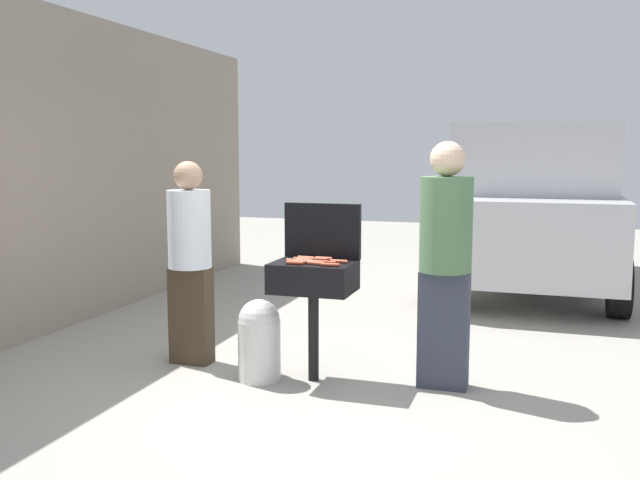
{
  "coord_description": "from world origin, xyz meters",
  "views": [
    {
      "loc": [
        1.57,
        -4.67,
        1.71
      ],
      "look_at": [
        -0.14,
        0.64,
        1.0
      ],
      "focal_mm": 39.07,
      "sensor_mm": 36.0,
      "label": 1
    }
  ],
  "objects_px": {
    "hot_dog_12": "(312,261)",
    "hot_dog_13": "(339,261)",
    "hot_dog_1": "(305,260)",
    "hot_dog_8": "(296,262)",
    "person_left": "(190,255)",
    "hot_dog_3": "(316,263)",
    "hot_dog_4": "(319,259)",
    "hot_dog_7": "(330,265)",
    "hot_dog_0": "(306,258)",
    "hot_dog_9": "(295,263)",
    "hot_dog_11": "(324,258)",
    "person_right": "(445,256)",
    "hot_dog_5": "(304,262)",
    "hot_dog_10": "(295,261)",
    "propane_tank": "(259,338)",
    "bbq_grill": "(313,281)",
    "hot_dog_6": "(327,262)",
    "hot_dog_2": "(302,259)",
    "parked_minivan": "(534,206)"
  },
  "relations": [
    {
      "from": "propane_tank",
      "to": "hot_dog_5",
      "type": "bearing_deg",
      "value": 6.02
    },
    {
      "from": "hot_dog_0",
      "to": "hot_dog_9",
      "type": "xyz_separation_m",
      "value": [
        0.0,
        -0.26,
        0.0
      ]
    },
    {
      "from": "hot_dog_2",
      "to": "propane_tank",
      "type": "xyz_separation_m",
      "value": [
        -0.28,
        -0.16,
        -0.59
      ]
    },
    {
      "from": "hot_dog_6",
      "to": "hot_dog_8",
      "type": "height_order",
      "value": "same"
    },
    {
      "from": "hot_dog_12",
      "to": "hot_dog_5",
      "type": "bearing_deg",
      "value": -144.31
    },
    {
      "from": "hot_dog_2",
      "to": "hot_dog_9",
      "type": "xyz_separation_m",
      "value": [
        0.01,
        -0.19,
        0.0
      ]
    },
    {
      "from": "hot_dog_6",
      "to": "hot_dog_11",
      "type": "xyz_separation_m",
      "value": [
        -0.08,
        0.17,
        0.0
      ]
    },
    {
      "from": "hot_dog_0",
      "to": "propane_tank",
      "type": "relative_size",
      "value": 0.21
    },
    {
      "from": "hot_dog_1",
      "to": "hot_dog_5",
      "type": "xyz_separation_m",
      "value": [
        0.02,
        -0.07,
        0.0
      ]
    },
    {
      "from": "hot_dog_4",
      "to": "hot_dog_8",
      "type": "distance_m",
      "value": 0.22
    },
    {
      "from": "hot_dog_8",
      "to": "parked_minivan",
      "type": "height_order",
      "value": "parked_minivan"
    },
    {
      "from": "hot_dog_6",
      "to": "propane_tank",
      "type": "height_order",
      "value": "hot_dog_6"
    },
    {
      "from": "hot_dog_1",
      "to": "hot_dog_8",
      "type": "bearing_deg",
      "value": -104.65
    },
    {
      "from": "hot_dog_4",
      "to": "hot_dog_7",
      "type": "bearing_deg",
      "value": -54.69
    },
    {
      "from": "hot_dog_0",
      "to": "hot_dog_10",
      "type": "relative_size",
      "value": 1.0
    },
    {
      "from": "hot_dog_8",
      "to": "hot_dog_13",
      "type": "relative_size",
      "value": 1.0
    },
    {
      "from": "bbq_grill",
      "to": "hot_dog_4",
      "type": "relative_size",
      "value": 6.92
    },
    {
      "from": "hot_dog_6",
      "to": "hot_dog_10",
      "type": "bearing_deg",
      "value": 178.87
    },
    {
      "from": "hot_dog_5",
      "to": "hot_dog_10",
      "type": "relative_size",
      "value": 1.0
    },
    {
      "from": "hot_dog_10",
      "to": "propane_tank",
      "type": "bearing_deg",
      "value": -163.99
    },
    {
      "from": "hot_dog_5",
      "to": "hot_dog_1",
      "type": "bearing_deg",
      "value": 104.68
    },
    {
      "from": "hot_dog_11",
      "to": "hot_dog_12",
      "type": "relative_size",
      "value": 1.0
    },
    {
      "from": "hot_dog_2",
      "to": "hot_dog_1",
      "type": "bearing_deg",
      "value": -52.73
    },
    {
      "from": "hot_dog_3",
      "to": "hot_dog_13",
      "type": "relative_size",
      "value": 1.0
    },
    {
      "from": "hot_dog_12",
      "to": "hot_dog_13",
      "type": "xyz_separation_m",
      "value": [
        0.19,
        0.07,
        0.0
      ]
    },
    {
      "from": "person_right",
      "to": "hot_dog_2",
      "type": "bearing_deg",
      "value": 17.71
    },
    {
      "from": "hot_dog_11",
      "to": "propane_tank",
      "type": "bearing_deg",
      "value": -150.86
    },
    {
      "from": "hot_dog_13",
      "to": "person_left",
      "type": "height_order",
      "value": "person_left"
    },
    {
      "from": "hot_dog_11",
      "to": "person_right",
      "type": "distance_m",
      "value": 0.91
    },
    {
      "from": "hot_dog_9",
      "to": "parked_minivan",
      "type": "bearing_deg",
      "value": 70.6
    },
    {
      "from": "hot_dog_11",
      "to": "hot_dog_3",
      "type": "bearing_deg",
      "value": -86.53
    },
    {
      "from": "hot_dog_7",
      "to": "hot_dog_11",
      "type": "bearing_deg",
      "value": 116.53
    },
    {
      "from": "hot_dog_2",
      "to": "hot_dog_3",
      "type": "xyz_separation_m",
      "value": [
        0.16,
        -0.16,
        0.0
      ]
    },
    {
      "from": "hot_dog_0",
      "to": "hot_dog_2",
      "type": "relative_size",
      "value": 1.0
    },
    {
      "from": "hot_dog_12",
      "to": "person_left",
      "type": "relative_size",
      "value": 0.08
    },
    {
      "from": "hot_dog_3",
      "to": "bbq_grill",
      "type": "bearing_deg",
      "value": 116.21
    },
    {
      "from": "hot_dog_2",
      "to": "hot_dog_9",
      "type": "distance_m",
      "value": 0.19
    },
    {
      "from": "hot_dog_6",
      "to": "hot_dog_13",
      "type": "relative_size",
      "value": 1.0
    },
    {
      "from": "hot_dog_5",
      "to": "hot_dog_9",
      "type": "relative_size",
      "value": 1.0
    },
    {
      "from": "hot_dog_2",
      "to": "propane_tank",
      "type": "height_order",
      "value": "hot_dog_2"
    },
    {
      "from": "hot_dog_2",
      "to": "hot_dog_10",
      "type": "bearing_deg",
      "value": -106.25
    },
    {
      "from": "person_right",
      "to": "hot_dog_8",
      "type": "bearing_deg",
      "value": 26.15
    },
    {
      "from": "hot_dog_3",
      "to": "hot_dog_6",
      "type": "bearing_deg",
      "value": 44.17
    },
    {
      "from": "hot_dog_0",
      "to": "hot_dog_2",
      "type": "bearing_deg",
      "value": -97.37
    },
    {
      "from": "hot_dog_4",
      "to": "hot_dog_9",
      "type": "relative_size",
      "value": 1.0
    },
    {
      "from": "person_left",
      "to": "hot_dog_3",
      "type": "bearing_deg",
      "value": -3.64
    },
    {
      "from": "hot_dog_3",
      "to": "hot_dog_4",
      "type": "bearing_deg",
      "value": 101.08
    },
    {
      "from": "hot_dog_4",
      "to": "hot_dog_3",
      "type": "bearing_deg",
      "value": -78.92
    },
    {
      "from": "hot_dog_3",
      "to": "hot_dog_7",
      "type": "xyz_separation_m",
      "value": [
        0.12,
        -0.03,
        0.0
      ]
    },
    {
      "from": "hot_dog_10",
      "to": "person_left",
      "type": "bearing_deg",
      "value": 170.51
    }
  ]
}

